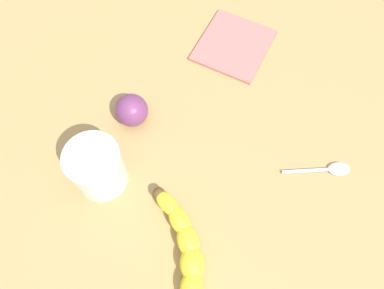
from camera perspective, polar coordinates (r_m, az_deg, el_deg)
The scene contains 6 objects.
wooden_tabletop at distance 65.44cm, azimuth -2.87°, elevation -0.46°, with size 120.00×120.00×3.00cm, color #A3824D.
banana at distance 56.57cm, azimuth -1.32°, elevation -17.67°, with size 15.75×19.45×3.52cm.
smoothie_glass at distance 59.45cm, azimuth -14.16°, elevation -3.42°, with size 8.40×8.40×8.64cm.
plum_fruit at distance 64.64cm, azimuth -9.13°, elevation 5.14°, with size 5.62×5.62×5.62cm, color #6B3360.
teaspoon at distance 66.00cm, azimuth 20.78°, elevation -3.50°, with size 9.67×8.10×0.80cm.
folded_napkin at distance 75.56cm, azimuth 6.34°, elevation 14.69°, with size 13.83×12.66×0.60cm, color #BC6660.
Camera 1 is at (-15.85, -22.60, 60.83)cm, focal length 35.29 mm.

